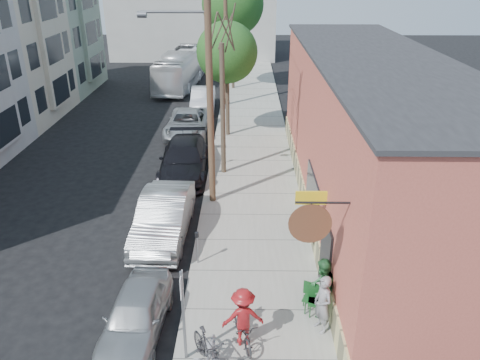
{
  "coord_description": "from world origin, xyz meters",
  "views": [
    {
      "loc": [
        3.94,
        -13.36,
        9.82
      ],
      "look_at": [
        3.69,
        4.55,
        1.5
      ],
      "focal_mm": 35.0,
      "sensor_mm": 36.0,
      "label": 1
    }
  ],
  "objects_px": {
    "tree_leafy_mid": "(227,53)",
    "car_1": "(164,217)",
    "parked_bike_a": "(208,351)",
    "patron_grey": "(323,304)",
    "sign_post": "(183,308)",
    "utility_pole_near": "(208,84)",
    "bus": "(181,69)",
    "tree_bare": "(223,111)",
    "patio_chair_b": "(311,298)",
    "parking_meter_near": "(197,242)",
    "parked_bike_b": "(210,358)",
    "tree_leafy_far": "(233,5)",
    "patron_green": "(322,288)",
    "cyclist": "(243,317)",
    "car_3": "(188,123)",
    "patio_chair_a": "(316,302)",
    "car_0": "(136,314)",
    "parking_meter_far": "(213,151)",
    "car_2": "(184,159)",
    "car_4": "(203,99)"
  },
  "relations": [
    {
      "from": "tree_bare",
      "to": "patio_chair_b",
      "type": "xyz_separation_m",
      "value": [
        3.14,
        -10.45,
        -2.76
      ]
    },
    {
      "from": "patio_chair_b",
      "to": "patron_grey",
      "type": "xyz_separation_m",
      "value": [
        0.19,
        -0.84,
        0.47
      ]
    },
    {
      "from": "car_0",
      "to": "car_2",
      "type": "relative_size",
      "value": 0.69
    },
    {
      "from": "patron_grey",
      "to": "car_2",
      "type": "relative_size",
      "value": 0.32
    },
    {
      "from": "patron_grey",
      "to": "parked_bike_b",
      "type": "xyz_separation_m",
      "value": [
        -3.1,
        -1.61,
        -0.43
      ]
    },
    {
      "from": "parking_meter_near",
      "to": "cyclist",
      "type": "bearing_deg",
      "value": -66.93
    },
    {
      "from": "parked_bike_a",
      "to": "patron_grey",
      "type": "bearing_deg",
      "value": -6.0
    },
    {
      "from": "patio_chair_a",
      "to": "bus",
      "type": "xyz_separation_m",
      "value": [
        -7.82,
        29.55,
        0.92
      ]
    },
    {
      "from": "parked_bike_a",
      "to": "car_3",
      "type": "height_order",
      "value": "car_3"
    },
    {
      "from": "tree_leafy_mid",
      "to": "car_0",
      "type": "height_order",
      "value": "tree_leafy_mid"
    },
    {
      "from": "tree_leafy_mid",
      "to": "sign_post",
      "type": "bearing_deg",
      "value": -91.42
    },
    {
      "from": "utility_pole_near",
      "to": "bus",
      "type": "height_order",
      "value": "utility_pole_near"
    },
    {
      "from": "parking_meter_near",
      "to": "parked_bike_b",
      "type": "bearing_deg",
      "value": -80.89
    },
    {
      "from": "tree_leafy_mid",
      "to": "patio_chair_b",
      "type": "xyz_separation_m",
      "value": [
        3.14,
        -16.21,
        -4.54
      ]
    },
    {
      "from": "patio_chair_a",
      "to": "car_3",
      "type": "xyz_separation_m",
      "value": [
        -5.78,
        16.67,
        0.16
      ]
    },
    {
      "from": "patio_chair_a",
      "to": "cyclist",
      "type": "xyz_separation_m",
      "value": [
        -2.18,
        -1.21,
        0.45
      ]
    },
    {
      "from": "cyclist",
      "to": "car_0",
      "type": "bearing_deg",
      "value": -17.69
    },
    {
      "from": "car_1",
      "to": "patron_green",
      "type": "bearing_deg",
      "value": -39.03
    },
    {
      "from": "tree_bare",
      "to": "cyclist",
      "type": "distance_m",
      "value": 12.09
    },
    {
      "from": "parking_meter_near",
      "to": "patio_chair_b",
      "type": "height_order",
      "value": "parking_meter_near"
    },
    {
      "from": "car_0",
      "to": "parking_meter_far",
      "type": "bearing_deg",
      "value": 86.21
    },
    {
      "from": "utility_pole_near",
      "to": "sign_post",
      "type": "bearing_deg",
      "value": -90.25
    },
    {
      "from": "parking_meter_far",
      "to": "patio_chair_b",
      "type": "bearing_deg",
      "value": -71.71
    },
    {
      "from": "tree_leafy_mid",
      "to": "car_1",
      "type": "bearing_deg",
      "value": -99.94
    },
    {
      "from": "tree_leafy_far",
      "to": "car_1",
      "type": "bearing_deg",
      "value": -94.94
    },
    {
      "from": "car_0",
      "to": "car_3",
      "type": "distance_m",
      "value": 17.38
    },
    {
      "from": "parking_meter_near",
      "to": "car_3",
      "type": "relative_size",
      "value": 0.23
    },
    {
      "from": "utility_pole_near",
      "to": "patio_chair_b",
      "type": "distance_m",
      "value": 9.46
    },
    {
      "from": "tree_leafy_far",
      "to": "car_1",
      "type": "height_order",
      "value": "tree_leafy_far"
    },
    {
      "from": "patio_chair_b",
      "to": "cyclist",
      "type": "relative_size",
      "value": 0.49
    },
    {
      "from": "sign_post",
      "to": "utility_pole_near",
      "type": "relative_size",
      "value": 0.28
    },
    {
      "from": "parked_bike_b",
      "to": "car_4",
      "type": "distance_m",
      "value": 24.68
    },
    {
      "from": "parked_bike_b",
      "to": "patio_chair_a",
      "type": "bearing_deg",
      "value": 41.11
    },
    {
      "from": "patio_chair_b",
      "to": "parked_bike_a",
      "type": "xyz_separation_m",
      "value": [
        -2.95,
        -2.28,
        0.11
      ]
    },
    {
      "from": "sign_post",
      "to": "car_0",
      "type": "bearing_deg",
      "value": 145.05
    },
    {
      "from": "patron_green",
      "to": "patio_chair_b",
      "type": "bearing_deg",
      "value": -93.94
    },
    {
      "from": "cyclist",
      "to": "car_3",
      "type": "distance_m",
      "value": 18.24
    },
    {
      "from": "tree_leafy_mid",
      "to": "car_0",
      "type": "relative_size",
      "value": 1.71
    },
    {
      "from": "tree_leafy_mid",
      "to": "bus",
      "type": "height_order",
      "value": "tree_leafy_mid"
    },
    {
      "from": "car_0",
      "to": "car_4",
      "type": "xyz_separation_m",
      "value": [
        -0.03,
        22.99,
        0.11
      ]
    },
    {
      "from": "utility_pole_near",
      "to": "car_1",
      "type": "height_order",
      "value": "utility_pole_near"
    },
    {
      "from": "patio_chair_b",
      "to": "tree_leafy_mid",
      "type": "bearing_deg",
      "value": 125.1
    },
    {
      "from": "parked_bike_b",
      "to": "car_2",
      "type": "relative_size",
      "value": 0.32
    },
    {
      "from": "car_3",
      "to": "bus",
      "type": "xyz_separation_m",
      "value": [
        -2.03,
        12.88,
        0.76
      ]
    },
    {
      "from": "car_3",
      "to": "bus",
      "type": "bearing_deg",
      "value": 100.02
    },
    {
      "from": "sign_post",
      "to": "car_1",
      "type": "relative_size",
      "value": 0.54
    },
    {
      "from": "sign_post",
      "to": "car_1",
      "type": "distance_m",
      "value": 6.69
    },
    {
      "from": "car_4",
      "to": "bus",
      "type": "bearing_deg",
      "value": 106.96
    },
    {
      "from": "patron_grey",
      "to": "bus",
      "type": "bearing_deg",
      "value": 170.75
    },
    {
      "from": "parking_meter_far",
      "to": "patron_grey",
      "type": "bearing_deg",
      "value": -72.07
    }
  ]
}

